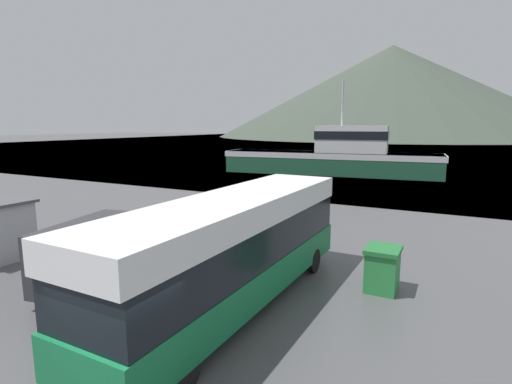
{
  "coord_description": "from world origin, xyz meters",
  "views": [
    {
      "loc": [
        5.61,
        -4.69,
        5.51
      ],
      "look_at": [
        -3.87,
        13.67,
        2.0
      ],
      "focal_mm": 28.0,
      "sensor_mm": 36.0,
      "label": 1
    }
  ],
  "objects_px": {
    "delivery_van": "(106,250)",
    "small_boat": "(326,164)",
    "storage_bin": "(382,269)",
    "tour_bus": "(234,246)",
    "fishing_boat": "(334,157)"
  },
  "relations": [
    {
      "from": "small_boat",
      "to": "delivery_van",
      "type": "bearing_deg",
      "value": -91.52
    },
    {
      "from": "delivery_van",
      "to": "small_boat",
      "type": "relative_size",
      "value": 1.04
    },
    {
      "from": "small_boat",
      "to": "tour_bus",
      "type": "bearing_deg",
      "value": -84.95
    },
    {
      "from": "fishing_boat",
      "to": "storage_bin",
      "type": "distance_m",
      "value": 31.94
    },
    {
      "from": "storage_bin",
      "to": "small_boat",
      "type": "bearing_deg",
      "value": 110.04
    },
    {
      "from": "delivery_van",
      "to": "storage_bin",
      "type": "xyz_separation_m",
      "value": [
        8.63,
        3.83,
        -0.47
      ]
    },
    {
      "from": "tour_bus",
      "to": "storage_bin",
      "type": "relative_size",
      "value": 7.54
    },
    {
      "from": "delivery_van",
      "to": "tour_bus",
      "type": "bearing_deg",
      "value": -5.49
    },
    {
      "from": "delivery_van",
      "to": "fishing_boat",
      "type": "height_order",
      "value": "fishing_boat"
    },
    {
      "from": "storage_bin",
      "to": "small_boat",
      "type": "relative_size",
      "value": 0.26
    },
    {
      "from": "tour_bus",
      "to": "fishing_boat",
      "type": "height_order",
      "value": "fishing_boat"
    },
    {
      "from": "fishing_boat",
      "to": "storage_bin",
      "type": "xyz_separation_m",
      "value": [
        10.52,
        -30.13,
        -1.22
      ]
    },
    {
      "from": "tour_bus",
      "to": "delivery_van",
      "type": "bearing_deg",
      "value": -173.14
    },
    {
      "from": "small_boat",
      "to": "storage_bin",
      "type": "bearing_deg",
      "value": -78.64
    },
    {
      "from": "fishing_boat",
      "to": "small_boat",
      "type": "bearing_deg",
      "value": 16.47
    }
  ]
}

